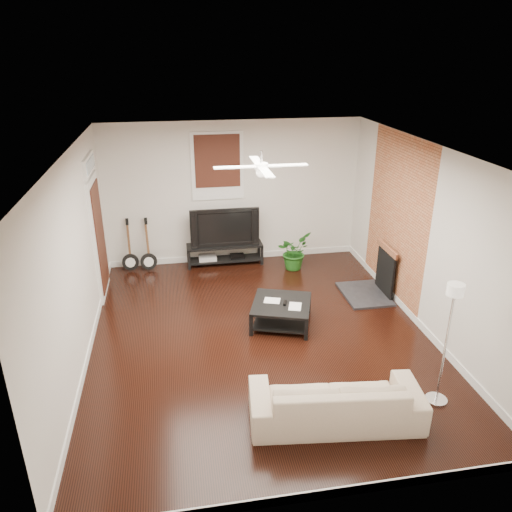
{
  "coord_description": "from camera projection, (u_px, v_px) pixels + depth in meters",
  "views": [
    {
      "loc": [
        -1.16,
        -6.32,
        4.05
      ],
      "look_at": [
        0.0,
        0.4,
        1.15
      ],
      "focal_mm": 34.69,
      "sensor_mm": 36.0,
      "label": 1
    }
  ],
  "objects": [
    {
      "name": "tv_stand",
      "position": [
        225.0,
        254.0,
        9.91
      ],
      "size": [
        1.5,
        0.4,
        0.42
      ],
      "primitive_type": "cube",
      "color": "black",
      "rests_on": "floor"
    },
    {
      "name": "guitar_right",
      "position": [
        147.0,
        246.0,
        9.49
      ],
      "size": [
        0.35,
        0.27,
        1.04
      ],
      "primitive_type": null,
      "rotation": [
        0.0,
        0.0,
        0.13
      ],
      "color": "black",
      "rests_on": "floor"
    },
    {
      "name": "door_left",
      "position": [
        98.0,
        226.0,
        8.35
      ],
      "size": [
        0.08,
        1.0,
        2.5
      ],
      "primitive_type": "cube",
      "color": "white",
      "rests_on": "wall_left"
    },
    {
      "name": "guitar_left",
      "position": [
        129.0,
        246.0,
        9.47
      ],
      "size": [
        0.33,
        0.24,
        1.04
      ],
      "primitive_type": null,
      "rotation": [
        0.0,
        0.0,
        0.03
      ],
      "color": "black",
      "rests_on": "floor"
    },
    {
      "name": "room",
      "position": [
        261.0,
        251.0,
        6.95
      ],
      "size": [
        5.01,
        6.01,
        2.81
      ],
      "color": "black",
      "rests_on": "ground"
    },
    {
      "name": "fireplace",
      "position": [
        375.0,
        271.0,
        8.57
      ],
      "size": [
        0.8,
        1.1,
        0.92
      ],
      "primitive_type": "cube",
      "color": "black",
      "rests_on": "floor"
    },
    {
      "name": "potted_plant",
      "position": [
        294.0,
        251.0,
        9.66
      ],
      "size": [
        0.83,
        0.85,
        0.71
      ],
      "primitive_type": "imported",
      "rotation": [
        0.0,
        0.0,
        0.92
      ],
      "color": "#205E1B",
      "rests_on": "floor"
    },
    {
      "name": "window_back",
      "position": [
        217.0,
        166.0,
        9.38
      ],
      "size": [
        1.0,
        0.06,
        1.3
      ],
      "primitive_type": "cube",
      "color": "#3A160F",
      "rests_on": "wall_back"
    },
    {
      "name": "tv",
      "position": [
        224.0,
        226.0,
        9.69
      ],
      "size": [
        1.34,
        0.18,
        0.77
      ],
      "primitive_type": "imported",
      "color": "black",
      "rests_on": "tv_stand"
    },
    {
      "name": "coffee_table",
      "position": [
        281.0,
        313.0,
        7.76
      ],
      "size": [
        1.12,
        1.12,
        0.37
      ],
      "primitive_type": "cube",
      "rotation": [
        0.0,
        0.0,
        -0.32
      ],
      "color": "black",
      "rests_on": "floor"
    },
    {
      "name": "sofa",
      "position": [
        336.0,
        399.0,
        5.71
      ],
      "size": [
        2.06,
        0.99,
        0.58
      ],
      "primitive_type": "imported",
      "rotation": [
        0.0,
        0.0,
        3.03
      ],
      "color": "tan",
      "rests_on": "floor"
    },
    {
      "name": "floor_lamp",
      "position": [
        446.0,
        345.0,
        5.81
      ],
      "size": [
        0.3,
        0.3,
        1.62
      ],
      "primitive_type": null,
      "rotation": [
        0.0,
        0.0,
        -0.11
      ],
      "color": "silver",
      "rests_on": "floor"
    },
    {
      "name": "brick_accent",
      "position": [
        397.0,
        219.0,
        8.25
      ],
      "size": [
        0.02,
        2.2,
        2.8
      ],
      "primitive_type": "cube",
      "color": "#B5613A",
      "rests_on": "floor"
    },
    {
      "name": "ceiling_fan",
      "position": [
        261.0,
        166.0,
        6.48
      ],
      "size": [
        1.24,
        1.24,
        0.32
      ],
      "primitive_type": null,
      "color": "white",
      "rests_on": "ceiling"
    }
  ]
}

